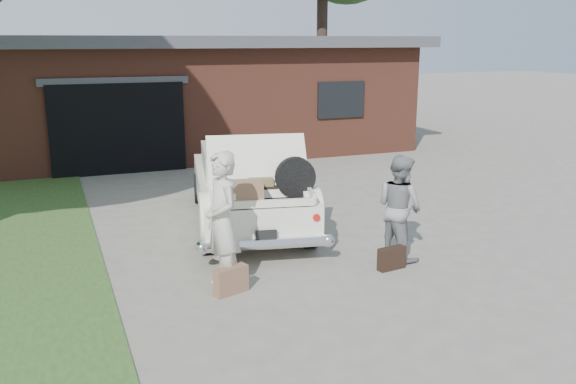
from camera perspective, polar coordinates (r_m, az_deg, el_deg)
name	(u,v)px	position (r m, az deg, el deg)	size (l,w,h in m)	color
ground	(304,279)	(8.46, 1.52, -8.17)	(90.00, 90.00, 0.00)	gray
house	(187,91)	(19.17, -9.43, 9.28)	(12.80, 7.80, 3.30)	brown
sedan	(248,186)	(10.82, -3.80, 0.59)	(2.68, 4.93, 1.78)	white
woman_left	(222,221)	(7.94, -6.19, -2.74)	(0.67, 0.44, 1.83)	beige
woman_right	(399,207)	(9.19, 10.38, -1.40)	(0.77, 0.60, 1.57)	gray
suitcase_left	(231,280)	(7.98, -5.36, -8.24)	(0.47, 0.15, 0.36)	#8A5F46
suitcase_right	(392,258)	(8.88, 9.67, -6.13)	(0.42, 0.14, 0.33)	black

